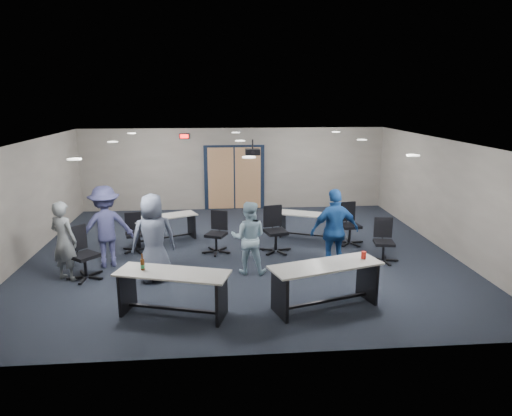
{
  "coord_description": "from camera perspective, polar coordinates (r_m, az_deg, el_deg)",
  "views": [
    {
      "loc": [
        -0.56,
        -10.51,
        3.73
      ],
      "look_at": [
        0.31,
        -0.3,
        1.2
      ],
      "focal_mm": 32.0,
      "sensor_mm": 36.0,
      "label": 1
    }
  ],
  "objects": [
    {
      "name": "left_wall",
      "position": [
        11.65,
        -27.17,
        0.56
      ],
      "size": [
        0.04,
        9.0,
        2.7
      ],
      "primitive_type": "cube",
      "color": "gray",
      "rests_on": "floor"
    },
    {
      "name": "person_gray",
      "position": [
        10.16,
        -22.88,
        -3.8
      ],
      "size": [
        0.72,
        0.63,
        1.67
      ],
      "primitive_type": "imported",
      "rotation": [
        0.0,
        0.0,
        2.67
      ],
      "color": "gray",
      "rests_on": "floor"
    },
    {
      "name": "chair_back_b",
      "position": [
        11.06,
        -5.02,
        -3.11
      ],
      "size": [
        0.84,
        0.84,
        1.01
      ],
      "primitive_type": null,
      "rotation": [
        0.0,
        0.0,
        -0.41
      ],
      "color": "black",
      "rests_on": "floor"
    },
    {
      "name": "chair_back_d",
      "position": [
        11.89,
        11.69,
        -1.98
      ],
      "size": [
        0.77,
        0.77,
        1.07
      ],
      "primitive_type": null,
      "rotation": [
        0.0,
        0.0,
        0.16
      ],
      "color": "black",
      "rests_on": "floor"
    },
    {
      "name": "person_plaid",
      "position": [
        9.52,
        -12.69,
        -3.66
      ],
      "size": [
        1.02,
        0.8,
        1.83
      ],
      "primitive_type": "imported",
      "rotation": [
        0.0,
        0.0,
        3.41
      ],
      "color": "slate",
      "rests_on": "floor"
    },
    {
      "name": "floor",
      "position": [
        11.17,
        -1.75,
        -5.63
      ],
      "size": [
        10.0,
        10.0,
        0.0
      ],
      "primitive_type": "plane",
      "color": "black",
      "rests_on": "ground"
    },
    {
      "name": "chair_loose_right",
      "position": [
        10.83,
        15.72,
        -3.99
      ],
      "size": [
        0.72,
        0.72,
        1.0
      ],
      "primitive_type": null,
      "rotation": [
        0.0,
        0.0,
        -0.17
      ],
      "color": "black",
      "rests_on": "floor"
    },
    {
      "name": "exit_sign",
      "position": [
        15.04,
        -8.95,
        8.85
      ],
      "size": [
        0.32,
        0.07,
        0.18
      ],
      "color": "black",
      "rests_on": "back_wall"
    },
    {
      "name": "ceiling",
      "position": [
        10.57,
        -1.86,
        8.3
      ],
      "size": [
        10.0,
        9.0,
        0.04
      ],
      "primitive_type": "cube",
      "color": "white",
      "rests_on": "back_wall"
    },
    {
      "name": "front_wall",
      "position": [
        6.49,
        0.4,
        -7.64
      ],
      "size": [
        10.0,
        0.04,
        2.7
      ],
      "primitive_type": "cube",
      "color": "gray",
      "rests_on": "floor"
    },
    {
      "name": "chair_back_c",
      "position": [
        11.06,
        2.5,
        -2.77
      ],
      "size": [
        0.85,
        0.85,
        1.12
      ],
      "primitive_type": null,
      "rotation": [
        0.0,
        0.0,
        0.24
      ],
      "color": "black",
      "rests_on": "floor"
    },
    {
      "name": "table_back_right",
      "position": [
        12.25,
        6.7,
        -1.68
      ],
      "size": [
        1.75,
        1.17,
        0.67
      ],
      "rotation": [
        0.0,
        0.0,
        -0.41
      ],
      "color": "#A8A69F",
      "rests_on": "floor"
    },
    {
      "name": "back_wall",
      "position": [
        15.21,
        -2.74,
        4.88
      ],
      "size": [
        10.0,
        0.04,
        2.7
      ],
      "primitive_type": "cube",
      "color": "gray",
      "rests_on": "floor"
    },
    {
      "name": "chair_loose_left",
      "position": [
        10.12,
        -20.69,
        -5.36
      ],
      "size": [
        0.98,
        0.98,
        1.1
      ],
      "primitive_type": null,
      "rotation": [
        0.0,
        0.0,
        0.86
      ],
      "color": "black",
      "rests_on": "floor"
    },
    {
      "name": "person_back",
      "position": [
        10.6,
        -18.28,
        -2.22
      ],
      "size": [
        1.34,
        1.03,
        1.83
      ],
      "primitive_type": "imported",
      "rotation": [
        0.0,
        0.0,
        3.47
      ],
      "color": "#3E3F6F",
      "rests_on": "floor"
    },
    {
      "name": "person_navy",
      "position": [
        9.89,
        9.8,
        -2.85
      ],
      "size": [
        1.13,
        0.6,
        1.83
      ],
      "primitive_type": "imported",
      "rotation": [
        0.0,
        0.0,
        3.29
      ],
      "color": "#1A4993",
      "rests_on": "floor"
    },
    {
      "name": "table_front_left",
      "position": [
        8.1,
        -10.4,
        -9.5
      ],
      "size": [
        2.06,
        1.18,
        1.08
      ],
      "rotation": [
        0.0,
        0.0,
        -0.29
      ],
      "color": "#A8A69F",
      "rests_on": "floor"
    },
    {
      "name": "ceiling_can_lights",
      "position": [
        10.83,
        -1.93,
        8.27
      ],
      "size": [
        6.24,
        5.74,
        0.02
      ],
      "primitive_type": null,
      "color": "white",
      "rests_on": "ceiling"
    },
    {
      "name": "person_lightblue",
      "position": [
        9.72,
        -0.92,
        -3.73
      ],
      "size": [
        0.85,
        0.71,
        1.58
      ],
      "primitive_type": "imported",
      "rotation": [
        0.0,
        0.0,
        2.98
      ],
      "color": "#A6CADC",
      "rests_on": "floor"
    },
    {
      "name": "double_door",
      "position": [
        15.22,
        -2.72,
        3.75
      ],
      "size": [
        2.0,
        0.07,
        2.2
      ],
      "color": "black",
      "rests_on": "back_wall"
    },
    {
      "name": "chair_back_a",
      "position": [
        11.53,
        -14.95,
        -3.02
      ],
      "size": [
        0.72,
        0.72,
        0.94
      ],
      "primitive_type": null,
      "rotation": [
        0.0,
        0.0,
        0.27
      ],
      "color": "black",
      "rests_on": "floor"
    },
    {
      "name": "table_front_right",
      "position": [
        8.33,
        8.74,
        -8.62
      ],
      "size": [
        2.14,
        1.24,
        0.96
      ],
      "rotation": [
        0.0,
        0.0,
        0.3
      ],
      "color": "#A8A69F",
      "rests_on": "floor"
    },
    {
      "name": "right_wall",
      "position": [
        12.13,
        22.52,
        1.51
      ],
      "size": [
        0.04,
        9.0,
        2.7
      ],
      "primitive_type": "cube",
      "color": "gray",
      "rests_on": "floor"
    },
    {
      "name": "table_back_left",
      "position": [
        12.16,
        -11.35,
        -1.96
      ],
      "size": [
        1.75,
        1.2,
        0.68
      ],
      "rotation": [
        0.0,
        0.0,
        0.42
      ],
      "color": "#A8A69F",
      "rests_on": "floor"
    },
    {
      "name": "ceiling_projector",
      "position": [
        11.12,
        -0.43,
        7.05
      ],
      "size": [
        0.35,
        0.32,
        0.37
      ],
      "color": "black",
      "rests_on": "ceiling"
    }
  ]
}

